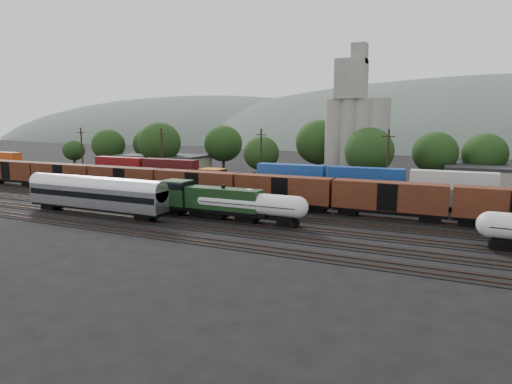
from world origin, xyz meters
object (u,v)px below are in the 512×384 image
at_px(green_locomotive, 203,199).
at_px(orange_locomotive, 237,184).
at_px(grain_silo, 356,132).
at_px(tank_car_a, 249,204).
at_px(passenger_coach, 95,193).

xyz_separation_m(green_locomotive, orange_locomotive, (-2.72, 15.00, 0.04)).
distance_m(green_locomotive, grain_silo, 43.48).
bearing_deg(grain_silo, tank_car_a, -96.51).
bearing_deg(green_locomotive, grain_silo, 74.10).
bearing_deg(tank_car_a, green_locomotive, -180.00).
xyz_separation_m(green_locomotive, grain_silo, (11.68, 41.00, 8.55)).
relative_size(orange_locomotive, grain_silo, 0.67).
relative_size(green_locomotive, orange_locomotive, 0.93).
distance_m(passenger_coach, grain_silo, 53.71).
bearing_deg(grain_silo, passenger_coach, -119.98).
bearing_deg(tank_car_a, grain_silo, 83.49).
relative_size(green_locomotive, passenger_coach, 0.77).
xyz_separation_m(tank_car_a, passenger_coach, (-21.87, -5.00, 0.74)).
relative_size(passenger_coach, grain_silo, 0.81).
bearing_deg(green_locomotive, tank_car_a, 0.00).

